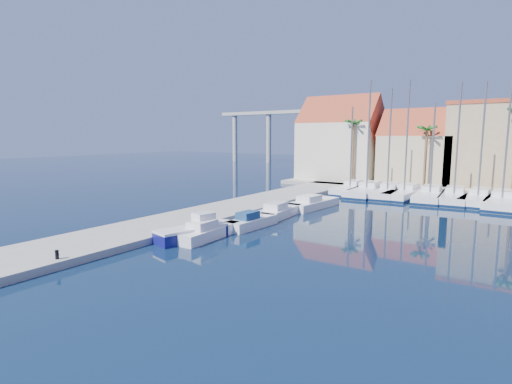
# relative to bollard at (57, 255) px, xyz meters

# --- Properties ---
(ground) EXTENTS (260.00, 260.00, 0.00)m
(ground) POSITION_rel_bollard_xyz_m (6.60, 2.47, -0.76)
(ground) COLOR black
(ground) RESTS_ON ground
(quay_west) EXTENTS (6.00, 77.00, 0.50)m
(quay_west) POSITION_rel_bollard_xyz_m (-2.40, 15.97, -0.51)
(quay_west) COLOR gray
(quay_west) RESTS_ON ground
(shore_north) EXTENTS (54.00, 16.00, 0.50)m
(shore_north) POSITION_rel_bollard_xyz_m (16.60, 50.47, -0.51)
(shore_north) COLOR gray
(shore_north) RESTS_ON ground
(bollard) EXTENTS (0.21, 0.21, 0.53)m
(bollard) POSITION_rel_bollard_xyz_m (0.00, 0.00, 0.00)
(bollard) COLOR black
(bollard) RESTS_ON quay_west
(fishing_boat) EXTENTS (3.00, 5.61, 1.87)m
(fishing_boat) POSITION_rel_bollard_xyz_m (2.11, 9.01, -0.14)
(fishing_boat) COLOR #10115D
(fishing_boat) RESTS_ON ground
(motorboat_west_0) EXTENTS (2.22, 6.09, 1.40)m
(motorboat_west_0) POSITION_rel_bollard_xyz_m (2.62, 9.89, -0.25)
(motorboat_west_0) COLOR white
(motorboat_west_0) RESTS_ON ground
(motorboat_west_1) EXTENTS (1.93, 5.25, 1.40)m
(motorboat_west_1) POSITION_rel_bollard_xyz_m (3.40, 14.49, -0.25)
(motorboat_west_1) COLOR white
(motorboat_west_1) RESTS_ON ground
(motorboat_west_2) EXTENTS (2.53, 6.53, 1.40)m
(motorboat_west_2) POSITION_rel_bollard_xyz_m (2.90, 19.67, -0.25)
(motorboat_west_2) COLOR white
(motorboat_west_2) RESTS_ON ground
(motorboat_west_3) EXTENTS (2.98, 7.46, 1.40)m
(motorboat_west_3) POSITION_rel_bollard_xyz_m (3.49, 25.56, -0.25)
(motorboat_west_3) COLOR white
(motorboat_west_3) RESTS_ON ground
(sailboat_0) EXTENTS (2.71, 9.61, 11.20)m
(sailboat_0) POSITION_rel_bollard_xyz_m (2.80, 38.56, -0.19)
(sailboat_0) COLOR white
(sailboat_0) RESTS_ON ground
(sailboat_1) EXTENTS (3.41, 11.46, 14.24)m
(sailboat_1) POSITION_rel_bollard_xyz_m (5.14, 38.25, -0.18)
(sailboat_1) COLOR white
(sailboat_1) RESTS_ON ground
(sailboat_2) EXTENTS (3.38, 10.18, 13.11)m
(sailboat_2) POSITION_rel_bollard_xyz_m (7.75, 38.09, -0.17)
(sailboat_2) COLOR white
(sailboat_2) RESTS_ON ground
(sailboat_3) EXTENTS (3.35, 10.87, 14.02)m
(sailboat_3) POSITION_rel_bollard_xyz_m (9.72, 38.62, -0.17)
(sailboat_3) COLOR white
(sailboat_3) RESTS_ON ground
(sailboat_4) EXTENTS (3.54, 10.85, 11.18)m
(sailboat_4) POSITION_rel_bollard_xyz_m (12.61, 38.40, -0.20)
(sailboat_4) COLOR white
(sailboat_4) RESTS_ON ground
(sailboat_5) EXTENTS (3.50, 10.63, 13.39)m
(sailboat_5) POSITION_rel_bollard_xyz_m (15.12, 38.64, -0.17)
(sailboat_5) COLOR white
(sailboat_5) RESTS_ON ground
(sailboat_6) EXTENTS (3.40, 10.45, 13.22)m
(sailboat_6) POSITION_rel_bollard_xyz_m (17.60, 38.79, -0.17)
(sailboat_6) COLOR white
(sailboat_6) RESTS_ON ground
(sailboat_7) EXTENTS (3.20, 11.51, 14.53)m
(sailboat_7) POSITION_rel_bollard_xyz_m (19.89, 38.23, -0.18)
(sailboat_7) COLOR white
(sailboat_7) RESTS_ON ground
(building_0) EXTENTS (12.30, 9.00, 13.50)m
(building_0) POSITION_rel_bollard_xyz_m (-3.40, 49.47, 5.76)
(building_0) COLOR beige
(building_0) RESTS_ON shore_north
(building_1) EXTENTS (10.30, 8.00, 11.00)m
(building_1) POSITION_rel_bollard_xyz_m (8.60, 49.47, 4.53)
(building_1) COLOR #C9B88E
(building_1) RESTS_ON shore_north
(building_2) EXTENTS (14.20, 10.20, 11.50)m
(building_2) POSITION_rel_bollard_xyz_m (19.60, 50.47, 5.50)
(building_2) COLOR tan
(building_2) RESTS_ON shore_north
(palm_0) EXTENTS (2.60, 2.60, 10.15)m
(palm_0) POSITION_rel_bollard_xyz_m (0.60, 44.47, 8.32)
(palm_0) COLOR brown
(palm_0) RESTS_ON shore_north
(palm_1) EXTENTS (2.60, 2.60, 9.15)m
(palm_1) POSITION_rel_bollard_xyz_m (10.60, 44.47, 7.37)
(palm_1) COLOR brown
(palm_1) RESTS_ON shore_north
(viaduct) EXTENTS (48.00, 2.20, 14.45)m
(viaduct) POSITION_rel_bollard_xyz_m (-32.47, 84.47, 9.49)
(viaduct) COLOR #9E9E99
(viaduct) RESTS_ON ground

